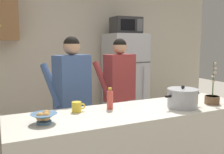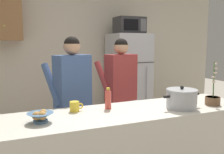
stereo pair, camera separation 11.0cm
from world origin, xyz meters
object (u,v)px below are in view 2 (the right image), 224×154
at_px(bottle_near_edge, 108,99).
at_px(bread_bowl, 40,116).
at_px(microwave, 129,25).
at_px(person_near_pot, 72,90).
at_px(person_by_sink, 121,84).
at_px(coffee_mug, 75,106).
at_px(cooking_pot, 182,99).
at_px(potted_orchid, 213,99).
at_px(refrigerator, 128,83).

bearing_deg(bottle_near_edge, bread_bowl, -164.95).
bearing_deg(microwave, person_near_pot, -139.93).
height_order(person_near_pot, person_by_sink, person_near_pot).
relative_size(person_near_pot, coffee_mug, 12.47).
height_order(microwave, cooking_pot, microwave).
bearing_deg(person_near_pot, potted_orchid, -35.26).
bearing_deg(cooking_pot, bottle_near_edge, 159.15).
bearing_deg(bottle_near_edge, microwave, 57.45).
xyz_separation_m(cooking_pot, bottle_near_edge, (-0.68, 0.26, 0.01)).
xyz_separation_m(cooking_pot, potted_orchid, (0.38, -0.02, -0.03)).
distance_m(cooking_pot, potted_orchid, 0.38).
xyz_separation_m(person_by_sink, bottle_near_edge, (-0.50, -0.80, 0.02)).
relative_size(cooking_pot, bottle_near_edge, 1.97).
xyz_separation_m(refrigerator, person_by_sink, (-0.58, -0.91, 0.15)).
bearing_deg(person_by_sink, bottle_near_edge, -122.15).
bearing_deg(bread_bowl, microwave, 47.05).
xyz_separation_m(coffee_mug, bread_bowl, (-0.34, -0.21, 0.00)).
bearing_deg(bottle_near_edge, coffee_mug, 173.52).
xyz_separation_m(bread_bowl, potted_orchid, (1.72, -0.10, 0.02)).
height_order(microwave, bottle_near_edge, microwave).
xyz_separation_m(microwave, cooking_pot, (-0.40, -1.95, -0.84)).
relative_size(person_by_sink, cooking_pot, 3.91).
bearing_deg(cooking_pot, microwave, 78.29).
distance_m(person_by_sink, potted_orchid, 1.21).
relative_size(microwave, bread_bowl, 2.27).
relative_size(person_near_pot, bread_bowl, 7.71).
xyz_separation_m(cooking_pot, coffee_mug, (-1.00, 0.29, -0.05)).
height_order(microwave, bread_bowl, microwave).
bearing_deg(potted_orchid, refrigerator, 89.36).
bearing_deg(bottle_near_edge, cooking_pot, -20.85).
bearing_deg(microwave, potted_orchid, -90.64).
relative_size(refrigerator, bottle_near_edge, 8.17).
xyz_separation_m(refrigerator, microwave, (0.00, -0.02, 1.00)).
bearing_deg(coffee_mug, refrigerator, 50.10).
xyz_separation_m(bread_bowl, bottle_near_edge, (0.66, 0.18, 0.05)).
bearing_deg(bread_bowl, coffee_mug, 32.37).
distance_m(person_by_sink, coffee_mug, 1.13).
bearing_deg(microwave, person_by_sink, -122.90).
height_order(person_near_pot, bottle_near_edge, person_near_pot).
bearing_deg(potted_orchid, person_near_pot, 144.74).
bearing_deg(bottle_near_edge, person_near_pot, 108.32).
height_order(bread_bowl, bottle_near_edge, bottle_near_edge).
height_order(cooking_pot, bottle_near_edge, cooking_pot).
relative_size(bread_bowl, bottle_near_edge, 1.01).
xyz_separation_m(microwave, potted_orchid, (-0.02, -1.97, -0.87)).
xyz_separation_m(person_near_pot, bottle_near_edge, (0.20, -0.61, 0.01)).
relative_size(person_by_sink, coffee_mug, 12.35).
relative_size(refrigerator, cooking_pot, 4.14).
xyz_separation_m(person_by_sink, potted_orchid, (0.55, -1.08, -0.02)).
bearing_deg(coffee_mug, person_by_sink, 42.78).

